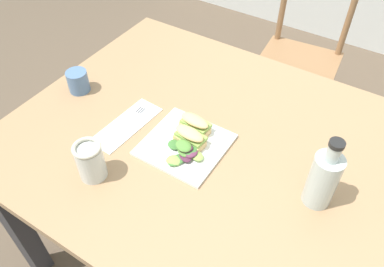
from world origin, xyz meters
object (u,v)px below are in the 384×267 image
object	(u,v)px
fork_on_napkin	(130,121)
dining_table	(211,163)
sandwich_half_front	(190,137)
bottle_cold_brew	(322,181)
sandwich_half_back	(195,124)
mason_jar_iced_tea	(91,162)
chair_wooden_far	(300,59)
plate_lunch	(185,145)
cup_extra_side	(78,81)

from	to	relation	value
fork_on_napkin	dining_table	bearing A→B (deg)	14.72
sandwich_half_front	bottle_cold_brew	size ratio (longest dim) A/B	0.46
sandwich_half_back	mason_jar_iced_tea	distance (m)	0.34
chair_wooden_far	plate_lunch	bearing A→B (deg)	-91.24
sandwich_half_front	fork_on_napkin	xyz separation A→B (m)	(-0.22, -0.02, -0.03)
plate_lunch	fork_on_napkin	xyz separation A→B (m)	(-0.21, -0.01, 0.00)
sandwich_half_front	mason_jar_iced_tea	size ratio (longest dim) A/B	0.86
sandwich_half_front	bottle_cold_brew	world-z (taller)	bottle_cold_brew
dining_table	chair_wooden_far	size ratio (longest dim) A/B	1.49
plate_lunch	sandwich_half_back	size ratio (longest dim) A/B	2.32
dining_table	sandwich_half_front	size ratio (longest dim) A/B	12.36
chair_wooden_far	cup_extra_side	size ratio (longest dim) A/B	11.02
plate_lunch	sandwich_half_front	size ratio (longest dim) A/B	2.32
dining_table	chair_wooden_far	bearing A→B (deg)	92.20
plate_lunch	fork_on_napkin	world-z (taller)	plate_lunch
sandwich_half_front	cup_extra_side	distance (m)	0.48
plate_lunch	sandwich_half_front	distance (m)	0.04
sandwich_half_back	fork_on_napkin	distance (m)	0.22
chair_wooden_far	mason_jar_iced_tea	size ratio (longest dim) A/B	7.17
bottle_cold_brew	chair_wooden_far	bearing A→B (deg)	110.33
sandwich_half_front	fork_on_napkin	bearing A→B (deg)	-175.32
dining_table	cup_extra_side	world-z (taller)	cup_extra_side
dining_table	sandwich_half_back	world-z (taller)	sandwich_half_back
plate_lunch	cup_extra_side	xyz separation A→B (m)	(-0.47, 0.03, 0.03)
dining_table	bottle_cold_brew	xyz separation A→B (m)	(0.35, -0.04, 0.19)
sandwich_half_front	fork_on_napkin	size ratio (longest dim) A/B	0.57
dining_table	sandwich_half_back	xyz separation A→B (m)	(-0.07, 0.00, 0.15)
dining_table	bottle_cold_brew	size ratio (longest dim) A/B	5.63
fork_on_napkin	mason_jar_iced_tea	world-z (taller)	mason_jar_iced_tea
sandwich_half_back	dining_table	bearing A→B (deg)	-2.15
sandwich_half_back	fork_on_napkin	bearing A→B (deg)	-160.18
dining_table	sandwich_half_front	world-z (taller)	sandwich_half_front
plate_lunch	sandwich_half_back	xyz separation A→B (m)	(-0.01, 0.07, 0.03)
mason_jar_iced_tea	cup_extra_side	world-z (taller)	mason_jar_iced_tea
sandwich_half_back	mason_jar_iced_tea	size ratio (longest dim) A/B	0.86
bottle_cold_brew	cup_extra_side	world-z (taller)	bottle_cold_brew
sandwich_half_front	dining_table	bearing A→B (deg)	46.62
chair_wooden_far	mason_jar_iced_tea	xyz separation A→B (m)	(-0.19, -1.31, 0.35)
chair_wooden_far	cup_extra_side	world-z (taller)	chair_wooden_far
fork_on_napkin	bottle_cold_brew	xyz separation A→B (m)	(0.62, 0.03, 0.07)
sandwich_half_back	chair_wooden_far	bearing A→B (deg)	88.38
dining_table	mason_jar_iced_tea	distance (m)	0.41
dining_table	chair_wooden_far	xyz separation A→B (m)	(-0.04, 1.01, -0.18)
dining_table	sandwich_half_front	bearing A→B (deg)	-133.38
dining_table	sandwich_half_front	xyz separation A→B (m)	(-0.05, -0.05, 0.15)
sandwich_half_back	cup_extra_side	bearing A→B (deg)	-175.17
bottle_cold_brew	cup_extra_side	distance (m)	0.88
sandwich_half_front	sandwich_half_back	distance (m)	0.06
mason_jar_iced_tea	cup_extra_side	xyz separation A→B (m)	(-0.31, 0.26, -0.02)
sandwich_half_front	mason_jar_iced_tea	distance (m)	0.30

